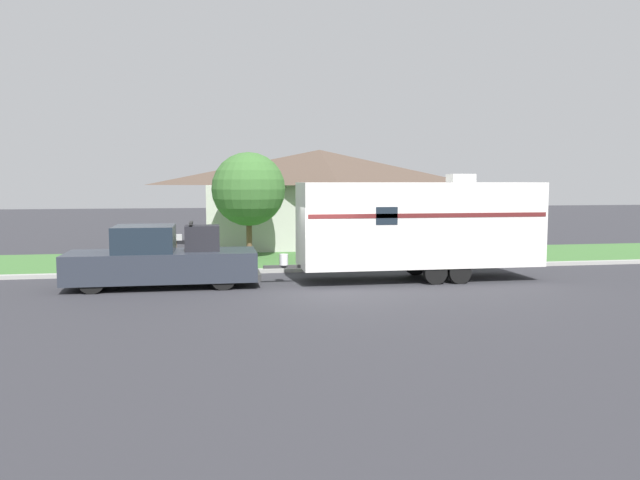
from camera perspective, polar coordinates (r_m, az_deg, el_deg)
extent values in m
plane|color=#2D2D33|center=(19.24, -0.16, -4.52)|extent=(120.00, 120.00, 0.00)
cube|color=#999993|center=(22.89, -1.74, -2.75)|extent=(80.00, 0.30, 0.14)
cube|color=#3D6B33|center=(26.48, -2.85, -1.76)|extent=(80.00, 7.00, 0.03)
cube|color=#B2B2A8|center=(32.59, -0.05, 2.32)|extent=(11.60, 6.76, 3.13)
pyramid|color=#4C3D33|center=(32.55, -0.05, 6.66)|extent=(12.53, 7.30, 1.81)
cube|color=#4C3828|center=(29.33, 1.06, 0.98)|extent=(1.00, 0.06, 2.10)
cylinder|color=black|center=(19.62, -20.15, -3.47)|extent=(0.80, 0.28, 0.80)
cylinder|color=black|center=(21.30, -19.32, -2.77)|extent=(0.80, 0.28, 0.80)
cylinder|color=black|center=(19.30, -8.85, -3.34)|extent=(0.80, 0.28, 0.80)
cylinder|color=black|center=(21.01, -8.93, -2.64)|extent=(0.80, 0.28, 0.80)
cube|color=#282D38|center=(20.30, -17.46, -2.33)|extent=(3.50, 2.08, 0.90)
cube|color=#19232D|center=(20.13, -15.75, 0.12)|extent=(1.82, 1.92, 0.81)
cube|color=#282D38|center=(20.12, -9.22, -2.22)|extent=(2.31, 2.08, 0.90)
cube|color=#333333|center=(20.21, -5.74, -3.09)|extent=(0.12, 1.87, 0.20)
cube|color=black|center=(20.02, -10.71, 0.18)|extent=(1.06, 0.87, 0.80)
cube|color=black|center=(19.99, -11.71, 1.53)|extent=(0.10, 0.96, 0.08)
cylinder|color=black|center=(20.42, 10.49, -2.96)|extent=(0.75, 0.22, 0.75)
cylinder|color=black|center=(22.30, 8.70, -2.23)|extent=(0.75, 0.22, 0.75)
cylinder|color=black|center=(20.72, 12.65, -2.88)|extent=(0.75, 0.22, 0.75)
cylinder|color=black|center=(22.57, 10.70, -2.17)|extent=(0.75, 0.22, 0.75)
cube|color=silver|center=(21.12, 9.04, 1.46)|extent=(8.04, 2.29, 2.77)
cube|color=#5B1E1E|center=(20.02, 10.12, 2.22)|extent=(7.87, 0.01, 0.14)
cube|color=#383838|center=(20.25, -3.51, -2.45)|extent=(1.21, 0.12, 0.10)
cylinder|color=silver|center=(20.23, -3.34, -1.80)|extent=(0.28, 0.28, 0.36)
cube|color=silver|center=(21.59, 12.75, 5.53)|extent=(0.80, 0.68, 0.28)
cube|color=#19232D|center=(19.57, 6.13, 2.20)|extent=(0.70, 0.01, 0.56)
cylinder|color=brown|center=(23.49, -13.05, -1.43)|extent=(0.09, 0.09, 1.15)
cube|color=#B2B2B2|center=(23.42, -13.09, 0.24)|extent=(0.48, 0.20, 0.22)
cylinder|color=brown|center=(26.70, -6.49, 0.19)|extent=(0.24, 0.24, 1.81)
sphere|color=#38662D|center=(26.59, -6.54, 4.64)|extent=(3.12, 3.12, 3.12)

